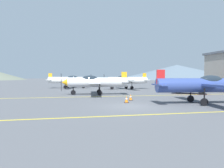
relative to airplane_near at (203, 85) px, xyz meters
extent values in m
plane|color=#54565B|center=(-6.26, -0.09, -1.60)|extent=(400.00, 400.00, 0.00)
cube|color=yellow|center=(-6.26, -3.82, -1.60)|extent=(80.00, 0.16, 0.01)
cube|color=yellow|center=(-6.26, 8.21, -1.60)|extent=(80.00, 0.16, 0.01)
cylinder|color=#33478C|center=(-0.32, 0.04, -0.05)|extent=(7.40, 2.06, 1.18)
ellipsoid|color=#1E2833|center=(0.64, -0.08, 0.31)|extent=(2.25, 1.22, 0.97)
cube|color=#33478C|center=(0.11, -0.01, 0.01)|extent=(2.32, 9.53, 0.17)
cube|color=#33478C|center=(-3.62, 0.44, 0.01)|extent=(1.08, 2.86, 0.11)
cube|color=red|center=(-3.62, 0.44, 0.60)|extent=(0.69, 0.21, 1.29)
cylinder|color=black|center=(-0.67, -1.11, -0.76)|extent=(0.11, 0.11, 1.08)
cylinder|color=black|center=(-0.67, -1.11, -1.30)|extent=(0.61, 0.20, 0.60)
cylinder|color=black|center=(-0.39, 1.24, -0.76)|extent=(0.11, 0.11, 1.08)
cylinder|color=black|center=(-0.39, 1.24, -1.30)|extent=(0.61, 0.20, 0.60)
cylinder|color=silver|center=(-7.30, 10.72, -0.05)|extent=(7.40, 2.02, 1.18)
cone|color=#F2A519|center=(-11.30, 11.19, -0.05)|extent=(0.86, 1.08, 1.00)
cube|color=black|center=(-11.73, 11.24, -0.05)|extent=(0.06, 0.13, 2.15)
ellipsoid|color=#1E2833|center=(-8.26, 10.84, 0.31)|extent=(2.25, 1.21, 0.97)
cube|color=silver|center=(-7.73, 10.77, 0.01)|extent=(2.26, 9.53, 0.17)
cube|color=silver|center=(-3.99, 10.34, 0.01)|extent=(1.07, 2.86, 0.11)
cube|color=#F2A519|center=(-3.99, 10.34, 0.60)|extent=(0.69, 0.21, 1.29)
cylinder|color=black|center=(-10.29, 11.07, -0.76)|extent=(0.11, 0.11, 1.08)
cylinder|color=black|center=(-10.29, 11.07, -1.30)|extent=(0.61, 0.20, 0.60)
cylinder|color=black|center=(-6.95, 11.87, -0.76)|extent=(0.11, 0.11, 1.08)
cylinder|color=black|center=(-6.95, 11.87, -1.30)|extent=(0.61, 0.20, 0.60)
cylinder|color=black|center=(-7.22, 9.53, -0.76)|extent=(0.11, 0.11, 1.08)
cylinder|color=black|center=(-7.22, 9.53, -1.30)|extent=(0.61, 0.20, 0.60)
cylinder|color=white|center=(-0.37, 20.99, -0.05)|extent=(7.40, 2.25, 1.18)
cone|color=#F2A519|center=(-4.36, 20.39, -0.05)|extent=(0.89, 1.11, 1.00)
cube|color=black|center=(-4.78, 20.33, -0.05)|extent=(0.06, 0.13, 2.15)
ellipsoid|color=#1E2833|center=(-1.33, 20.84, 0.31)|extent=(2.27, 1.27, 0.97)
cube|color=white|center=(-0.80, 20.92, 0.01)|extent=(2.57, 9.53, 0.17)
cube|color=white|center=(2.92, 21.48, 0.01)|extent=(1.16, 2.87, 0.11)
cube|color=#F2A519|center=(2.92, 21.48, 0.60)|extent=(0.69, 0.23, 1.29)
cylinder|color=black|center=(-3.35, 20.54, -0.76)|extent=(0.11, 0.11, 1.08)
cylinder|color=black|center=(-3.35, 20.54, -1.30)|extent=(0.61, 0.22, 0.60)
cylinder|color=black|center=(-0.33, 22.19, -0.76)|extent=(0.11, 0.11, 1.08)
cylinder|color=black|center=(-0.33, 22.19, -1.30)|extent=(0.61, 0.22, 0.60)
cylinder|color=black|center=(0.02, 19.85, -0.76)|extent=(0.11, 0.11, 1.08)
cylinder|color=black|center=(0.02, 19.85, -1.30)|extent=(0.61, 0.22, 0.60)
cylinder|color=white|center=(-10.78, 26.13, -0.05)|extent=(7.38, 2.92, 1.18)
cone|color=#F2A519|center=(-6.87, 25.16, -0.05)|extent=(0.97, 1.16, 1.00)
cube|color=black|center=(-6.45, 25.05, -0.05)|extent=(0.07, 0.14, 2.15)
ellipsoid|color=#1E2833|center=(-9.84, 25.90, 0.31)|extent=(2.32, 1.46, 0.97)
cube|color=white|center=(-10.36, 26.03, 0.01)|extent=(3.44, 9.46, 0.17)
cube|color=white|center=(-14.01, 26.94, 0.01)|extent=(1.41, 2.89, 0.11)
cube|color=#F2A519|center=(-14.01, 26.94, 0.60)|extent=(0.69, 0.29, 1.29)
cylinder|color=black|center=(-7.86, 25.40, -0.76)|extent=(0.11, 0.11, 1.08)
cylinder|color=black|center=(-7.86, 25.40, -1.30)|extent=(0.62, 0.27, 0.60)
cylinder|color=black|center=(-11.27, 25.04, -0.76)|extent=(0.11, 0.11, 1.08)
cylinder|color=black|center=(-11.27, 25.04, -1.30)|extent=(0.62, 0.27, 0.60)
cylinder|color=black|center=(-10.70, 27.33, -0.76)|extent=(0.11, 0.11, 1.08)
cylinder|color=black|center=(-10.70, 27.33, -1.30)|extent=(0.62, 0.27, 0.60)
cube|color=red|center=(4.72, 9.53, -0.91)|extent=(4.50, 4.07, 0.75)
cube|color=black|center=(4.60, 9.63, -0.26)|extent=(2.87, 2.73, 0.55)
cylinder|color=black|center=(5.28, 7.95, -1.28)|extent=(0.64, 0.57, 0.64)
cylinder|color=black|center=(6.39, 9.37, -1.28)|extent=(0.64, 0.57, 0.64)
cylinder|color=black|center=(3.05, 9.70, -1.28)|extent=(0.64, 0.57, 0.64)
cylinder|color=black|center=(4.15, 11.12, -1.28)|extent=(0.64, 0.57, 0.64)
cube|color=black|center=(-6.04, 2.11, -1.58)|extent=(0.36, 0.36, 0.04)
cone|color=orange|center=(-6.04, 2.11, -1.29)|extent=(0.29, 0.29, 0.55)
cylinder|color=white|center=(-6.04, 2.11, -1.26)|extent=(0.20, 0.20, 0.08)
cube|color=black|center=(-5.14, 3.83, -1.58)|extent=(0.36, 0.36, 0.04)
cone|color=orange|center=(-5.14, 3.83, -1.29)|extent=(0.29, 0.29, 0.55)
cylinder|color=white|center=(-5.14, 3.83, -1.26)|extent=(0.20, 0.20, 0.08)
cone|color=slate|center=(68.84, 129.78, 3.64)|extent=(87.88, 87.88, 10.49)
camera|label=1|loc=(-11.26, -16.06, 0.73)|focal=34.89mm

